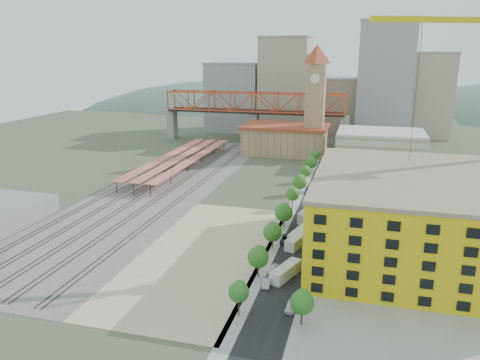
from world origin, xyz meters
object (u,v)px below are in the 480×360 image
(construction_building, at_px, (416,216))
(site_trailer_d, at_px, (308,214))
(clock_tower, at_px, (316,91))
(car_0, at_px, (273,269))
(site_trailer_a, at_px, (286,272))
(site_trailer_c, at_px, (300,235))
(site_trailer_b, at_px, (298,241))

(construction_building, relative_size, site_trailer_d, 4.90)
(clock_tower, height_order, car_0, clock_tower)
(site_trailer_a, relative_size, site_trailer_c, 0.95)
(site_trailer_b, relative_size, site_trailer_d, 0.92)
(site_trailer_a, xyz_separation_m, site_trailer_d, (0.00, 35.86, 0.13))
(site_trailer_a, height_order, site_trailer_d, site_trailer_d)
(clock_tower, bearing_deg, construction_building, -71.22)
(clock_tower, relative_size, site_trailer_c, 5.29)
(site_trailer_d, height_order, car_0, site_trailer_d)
(construction_building, bearing_deg, site_trailer_c, 175.51)
(site_trailer_a, distance_m, site_trailer_b, 16.94)
(car_0, bearing_deg, site_trailer_c, 90.13)
(clock_tower, xyz_separation_m, car_0, (5.00, -116.63, -28.04))
(site_trailer_a, relative_size, site_trailer_b, 0.99)
(site_trailer_c, distance_m, car_0, 18.93)
(construction_building, xyz_separation_m, car_0, (-29.00, -16.63, -8.75))
(construction_building, height_order, site_trailer_a, construction_building)
(site_trailer_a, xyz_separation_m, site_trailer_b, (0.00, 16.94, 0.02))
(site_trailer_d, relative_size, car_0, 2.67)
(site_trailer_b, bearing_deg, site_trailer_a, -73.02)
(construction_building, bearing_deg, clock_tower, 108.78)
(site_trailer_a, xyz_separation_m, car_0, (-3.00, 1.91, -0.62))
(car_0, bearing_deg, site_trailer_a, -23.21)
(clock_tower, distance_m, site_trailer_d, 87.43)
(site_trailer_b, height_order, site_trailer_d, site_trailer_d)
(clock_tower, bearing_deg, site_trailer_c, -85.33)
(construction_building, relative_size, site_trailer_b, 5.32)
(construction_building, bearing_deg, site_trailer_b, -176.46)
(construction_building, height_order, car_0, construction_building)
(site_trailer_b, bearing_deg, site_trailer_c, 106.98)
(clock_tower, height_order, site_trailer_c, clock_tower)
(site_trailer_c, bearing_deg, construction_building, 10.16)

